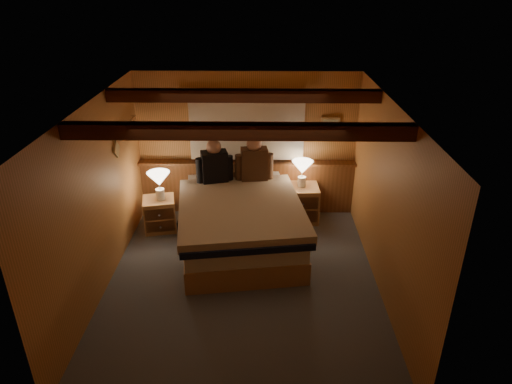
{
  "coord_description": "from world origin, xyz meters",
  "views": [
    {
      "loc": [
        0.25,
        -5.04,
        3.76
      ],
      "look_at": [
        0.17,
        0.4,
        1.14
      ],
      "focal_mm": 32.0,
      "sensor_mm": 36.0,
      "label": 1
    }
  ],
  "objects_px": {
    "lamp_left": "(159,180)",
    "person_left": "(214,164)",
    "lamp_right": "(302,169)",
    "bed": "(240,224)",
    "person_right": "(254,162)",
    "duffel_bag": "(195,227)",
    "nightstand_left": "(160,214)",
    "nightstand_right": "(301,203)"
  },
  "relations": [
    {
      "from": "lamp_left",
      "to": "duffel_bag",
      "type": "height_order",
      "value": "lamp_left"
    },
    {
      "from": "nightstand_right",
      "to": "person_right",
      "type": "xyz_separation_m",
      "value": [
        -0.78,
        -0.05,
        0.76
      ]
    },
    {
      "from": "lamp_right",
      "to": "person_right",
      "type": "distance_m",
      "value": 0.79
    },
    {
      "from": "person_right",
      "to": "duffel_bag",
      "type": "bearing_deg",
      "value": -158.66
    },
    {
      "from": "nightstand_right",
      "to": "person_right",
      "type": "height_order",
      "value": "person_right"
    },
    {
      "from": "person_right",
      "to": "nightstand_right",
      "type": "bearing_deg",
      "value": -3.29
    },
    {
      "from": "lamp_left",
      "to": "person_left",
      "type": "xyz_separation_m",
      "value": [
        0.85,
        0.21,
        0.19
      ]
    },
    {
      "from": "lamp_left",
      "to": "person_left",
      "type": "distance_m",
      "value": 0.9
    },
    {
      "from": "nightstand_left",
      "to": "lamp_right",
      "type": "relative_size",
      "value": 1.28
    },
    {
      "from": "bed",
      "to": "lamp_right",
      "type": "xyz_separation_m",
      "value": [
        0.97,
        0.88,
        0.52
      ]
    },
    {
      "from": "bed",
      "to": "duffel_bag",
      "type": "xyz_separation_m",
      "value": [
        -0.74,
        0.32,
        -0.24
      ]
    },
    {
      "from": "lamp_left",
      "to": "nightstand_right",
      "type": "bearing_deg",
      "value": 8.73
    },
    {
      "from": "lamp_right",
      "to": "person_left",
      "type": "bearing_deg",
      "value": -173.68
    },
    {
      "from": "person_right",
      "to": "nightstand_left",
      "type": "bearing_deg",
      "value": -175.48
    },
    {
      "from": "nightstand_right",
      "to": "lamp_right",
      "type": "bearing_deg",
      "value": 106.51
    },
    {
      "from": "nightstand_left",
      "to": "lamp_right",
      "type": "distance_m",
      "value": 2.41
    },
    {
      "from": "lamp_right",
      "to": "nightstand_right",
      "type": "bearing_deg",
      "value": -71.34
    },
    {
      "from": "bed",
      "to": "person_left",
      "type": "xyz_separation_m",
      "value": [
        -0.43,
        0.73,
        0.65
      ]
    },
    {
      "from": "nightstand_left",
      "to": "nightstand_right",
      "type": "xyz_separation_m",
      "value": [
        2.29,
        0.35,
        0.04
      ]
    },
    {
      "from": "person_left",
      "to": "duffel_bag",
      "type": "relative_size",
      "value": 1.44
    },
    {
      "from": "bed",
      "to": "nightstand_left",
      "type": "height_order",
      "value": "bed"
    },
    {
      "from": "duffel_bag",
      "to": "nightstand_right",
      "type": "bearing_deg",
      "value": 17.92
    },
    {
      "from": "lamp_right",
      "to": "duffel_bag",
      "type": "distance_m",
      "value": 1.95
    },
    {
      "from": "bed",
      "to": "person_right",
      "type": "bearing_deg",
      "value": 68.44
    },
    {
      "from": "nightstand_left",
      "to": "lamp_right",
      "type": "xyz_separation_m",
      "value": [
        2.29,
        0.36,
        0.65
      ]
    },
    {
      "from": "nightstand_left",
      "to": "duffel_bag",
      "type": "bearing_deg",
      "value": -30.52
    },
    {
      "from": "lamp_left",
      "to": "person_right",
      "type": "bearing_deg",
      "value": 11.45
    },
    {
      "from": "bed",
      "to": "nightstand_right",
      "type": "bearing_deg",
      "value": 33.44
    },
    {
      "from": "bed",
      "to": "lamp_left",
      "type": "distance_m",
      "value": 1.46
    },
    {
      "from": "bed",
      "to": "duffel_bag",
      "type": "distance_m",
      "value": 0.84
    },
    {
      "from": "bed",
      "to": "lamp_left",
      "type": "xyz_separation_m",
      "value": [
        -1.28,
        0.52,
        0.46
      ]
    },
    {
      "from": "person_left",
      "to": "duffel_bag",
      "type": "xyz_separation_m",
      "value": [
        -0.31,
        -0.4,
        -0.89
      ]
    },
    {
      "from": "nightstand_left",
      "to": "duffel_bag",
      "type": "height_order",
      "value": "nightstand_left"
    },
    {
      "from": "nightstand_right",
      "to": "person_left",
      "type": "distance_m",
      "value": 1.59
    },
    {
      "from": "nightstand_right",
      "to": "lamp_right",
      "type": "relative_size",
      "value": 1.37
    },
    {
      "from": "person_left",
      "to": "lamp_right",
      "type": "bearing_deg",
      "value": -8.23
    },
    {
      "from": "bed",
      "to": "person_left",
      "type": "bearing_deg",
      "value": 112.36
    },
    {
      "from": "lamp_left",
      "to": "person_left",
      "type": "bearing_deg",
      "value": 13.59
    },
    {
      "from": "bed",
      "to": "person_left",
      "type": "distance_m",
      "value": 1.07
    },
    {
      "from": "person_left",
      "to": "person_right",
      "type": "height_order",
      "value": "person_right"
    },
    {
      "from": "lamp_right",
      "to": "bed",
      "type": "bearing_deg",
      "value": -137.69
    },
    {
      "from": "lamp_right",
      "to": "person_right",
      "type": "height_order",
      "value": "person_right"
    }
  ]
}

